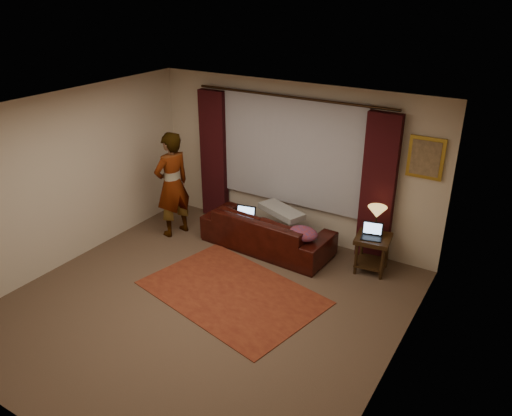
{
  "coord_description": "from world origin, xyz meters",
  "views": [
    {
      "loc": [
        3.52,
        -4.4,
        3.98
      ],
      "look_at": [
        0.1,
        1.2,
        1.0
      ],
      "focal_mm": 35.0,
      "sensor_mm": 36.0,
      "label": 1
    }
  ],
  "objects": [
    {
      "name": "floor",
      "position": [
        0.0,
        0.0,
        -0.01
      ],
      "size": [
        5.0,
        5.0,
        0.01
      ],
      "primitive_type": "cube",
      "color": "brown",
      "rests_on": "ground"
    },
    {
      "name": "ceiling",
      "position": [
        0.0,
        0.0,
        2.6
      ],
      "size": [
        5.0,
        5.0,
        0.02
      ],
      "primitive_type": "cube",
      "color": "silver",
      "rests_on": "ground"
    },
    {
      "name": "wall_back",
      "position": [
        0.0,
        2.5,
        1.3
      ],
      "size": [
        5.0,
        0.02,
        2.6
      ],
      "primitive_type": "cube",
      "color": "beige",
      "rests_on": "ground"
    },
    {
      "name": "wall_front",
      "position": [
        0.0,
        -2.5,
        1.3
      ],
      "size": [
        5.0,
        0.02,
        2.6
      ],
      "primitive_type": "cube",
      "color": "beige",
      "rests_on": "ground"
    },
    {
      "name": "wall_left",
      "position": [
        -2.5,
        0.0,
        1.3
      ],
      "size": [
        0.02,
        5.0,
        2.6
      ],
      "primitive_type": "cube",
      "color": "beige",
      "rests_on": "ground"
    },
    {
      "name": "wall_right",
      "position": [
        2.5,
        0.0,
        1.3
      ],
      "size": [
        0.02,
        5.0,
        2.6
      ],
      "primitive_type": "cube",
      "color": "beige",
      "rests_on": "ground"
    },
    {
      "name": "sheer_curtain",
      "position": [
        0.0,
        2.44,
        1.5
      ],
      "size": [
        2.5,
        0.05,
        1.8
      ],
      "primitive_type": "cube",
      "color": "#9F9FA7",
      "rests_on": "wall_back"
    },
    {
      "name": "drape_left",
      "position": [
        -1.5,
        2.39,
        1.18
      ],
      "size": [
        0.5,
        0.14,
        2.3
      ],
      "primitive_type": "cube",
      "color": "black",
      "rests_on": "floor"
    },
    {
      "name": "drape_right",
      "position": [
        1.5,
        2.39,
        1.18
      ],
      "size": [
        0.5,
        0.14,
        2.3
      ],
      "primitive_type": "cube",
      "color": "black",
      "rests_on": "floor"
    },
    {
      "name": "curtain_rod",
      "position": [
        0.0,
        2.39,
        2.38
      ],
      "size": [
        0.04,
        0.04,
        3.4
      ],
      "primitive_type": "cylinder",
      "color": "black",
      "rests_on": "wall_back"
    },
    {
      "name": "picture_frame",
      "position": [
        2.1,
        2.47,
        1.75
      ],
      "size": [
        0.5,
        0.04,
        0.6
      ],
      "primitive_type": "cube",
      "color": "#B7912D",
      "rests_on": "wall_back"
    },
    {
      "name": "sofa",
      "position": [
        -0.07,
        1.83,
        0.43
      ],
      "size": [
        2.19,
        1.04,
        0.86
      ],
      "primitive_type": "imported",
      "rotation": [
        0.0,
        0.0,
        3.09
      ],
      "color": "black",
      "rests_on": "floor"
    },
    {
      "name": "throw_blanket",
      "position": [
        0.09,
        2.0,
        0.87
      ],
      "size": [
        0.88,
        0.6,
        0.1
      ],
      "primitive_type": "cube",
      "rotation": [
        0.0,
        0.0,
        -0.37
      ],
      "color": "gray",
      "rests_on": "sofa"
    },
    {
      "name": "clothing_pile",
      "position": [
        0.65,
        1.63,
        0.53
      ],
      "size": [
        0.54,
        0.45,
        0.2
      ],
      "primitive_type": "ellipsoid",
      "rotation": [
        0.0,
        0.0,
        0.19
      ],
      "color": "brown",
      "rests_on": "sofa"
    },
    {
      "name": "laptop_sofa",
      "position": [
        -0.43,
        1.68,
        0.55
      ],
      "size": [
        0.39,
        0.41,
        0.24
      ],
      "primitive_type": null,
      "rotation": [
        0.0,
        0.0,
        0.19
      ],
      "color": "black",
      "rests_on": "sofa"
    },
    {
      "name": "area_rug",
      "position": [
        0.17,
        0.44,
        0.01
      ],
      "size": [
        2.71,
        2.09,
        0.01
      ],
      "primitive_type": "cube",
      "rotation": [
        0.0,
        0.0,
        -0.21
      ],
      "color": "maroon",
      "rests_on": "floor"
    },
    {
      "name": "end_table",
      "position": [
        1.62,
        2.04,
        0.29
      ],
      "size": [
        0.56,
        0.56,
        0.57
      ],
      "primitive_type": "cube",
      "rotation": [
        0.0,
        0.0,
        0.13
      ],
      "color": "black",
      "rests_on": "floor"
    },
    {
      "name": "tiffany_lamp",
      "position": [
        1.6,
        2.12,
        0.79
      ],
      "size": [
        0.34,
        0.34,
        0.45
      ],
      "primitive_type": null,
      "rotation": [
        0.0,
        0.0,
        0.23
      ],
      "color": "olive",
      "rests_on": "end_table"
    },
    {
      "name": "laptop_table",
      "position": [
        1.6,
        1.97,
        0.68
      ],
      "size": [
        0.36,
        0.38,
        0.21
      ],
      "primitive_type": null,
      "rotation": [
        0.0,
        0.0,
        0.23
      ],
      "color": "black",
      "rests_on": "end_table"
    },
    {
      "name": "person",
      "position": [
        -1.69,
        1.46,
        0.9
      ],
      "size": [
        0.64,
        0.64,
        1.81
      ],
      "primitive_type": "imported",
      "rotation": [
        0.0,
        0.0,
        -1.81
      ],
      "color": "gray",
      "rests_on": "floor"
    }
  ]
}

